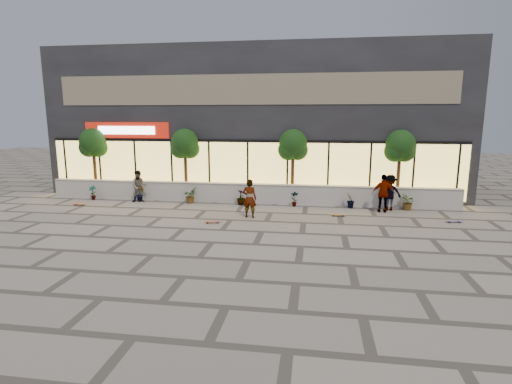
# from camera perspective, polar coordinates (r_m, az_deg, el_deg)

# --- Properties ---
(ground) EXTENTS (80.00, 80.00, 0.00)m
(ground) POSITION_cam_1_polar(r_m,az_deg,el_deg) (14.95, -6.33, -7.17)
(ground) COLOR gray
(ground) RESTS_ON ground
(planter_wall) EXTENTS (22.00, 0.42, 1.04)m
(planter_wall) POSITION_cam_1_polar(r_m,az_deg,el_deg) (21.45, -1.60, -0.14)
(planter_wall) COLOR silver
(planter_wall) RESTS_ON ground
(retail_building) EXTENTS (24.00, 9.17, 8.50)m
(retail_building) POSITION_cam_1_polar(r_m,az_deg,el_deg) (26.48, 0.46, 10.05)
(retail_building) COLOR black
(retail_building) RESTS_ON ground
(shrub_a) EXTENTS (0.43, 0.29, 0.81)m
(shrub_a) POSITION_cam_1_polar(r_m,az_deg,el_deg) (23.95, -22.29, -0.09)
(shrub_a) COLOR black
(shrub_a) RESTS_ON ground
(shrub_b) EXTENTS (0.57, 0.57, 0.81)m
(shrub_b) POSITION_cam_1_polar(r_m,az_deg,el_deg) (22.66, -16.19, -0.29)
(shrub_b) COLOR black
(shrub_b) RESTS_ON ground
(shrub_c) EXTENTS (0.68, 0.77, 0.81)m
(shrub_c) POSITION_cam_1_polar(r_m,az_deg,el_deg) (21.64, -9.44, -0.51)
(shrub_c) COLOR black
(shrub_c) RESTS_ON ground
(shrub_d) EXTENTS (0.64, 0.64, 0.81)m
(shrub_d) POSITION_cam_1_polar(r_m,az_deg,el_deg) (20.96, -2.13, -0.74)
(shrub_d) COLOR black
(shrub_d) RESTS_ON ground
(shrub_e) EXTENTS (0.46, 0.35, 0.81)m
(shrub_e) POSITION_cam_1_polar(r_m,az_deg,el_deg) (20.63, 5.53, -0.96)
(shrub_e) COLOR black
(shrub_e) RESTS_ON ground
(shrub_f) EXTENTS (0.55, 0.57, 0.81)m
(shrub_f) POSITION_cam_1_polar(r_m,az_deg,el_deg) (20.69, 13.30, -1.18)
(shrub_f) COLOR black
(shrub_f) RESTS_ON ground
(shrub_g) EXTENTS (0.77, 0.84, 0.81)m
(shrub_g) POSITION_cam_1_polar(r_m,az_deg,el_deg) (21.12, 20.89, -1.36)
(shrub_g) COLOR black
(shrub_g) RESTS_ON ground
(tree_west) EXTENTS (1.60, 1.50, 3.92)m
(tree_west) POSITION_cam_1_polar(r_m,az_deg,el_deg) (24.97, -22.25, 6.31)
(tree_west) COLOR #492B1A
(tree_west) RESTS_ON ground
(tree_midwest) EXTENTS (1.60, 1.50, 3.92)m
(tree_midwest) POSITION_cam_1_polar(r_m,az_deg,el_deg) (22.67, -10.12, 6.56)
(tree_midwest) COLOR #492B1A
(tree_midwest) RESTS_ON ground
(tree_mideast) EXTENTS (1.60, 1.50, 3.92)m
(tree_mideast) POSITION_cam_1_polar(r_m,az_deg,el_deg) (21.52, 5.30, 6.47)
(tree_mideast) COLOR #492B1A
(tree_mideast) RESTS_ON ground
(tree_east) EXTENTS (1.60, 1.50, 3.92)m
(tree_east) POSITION_cam_1_polar(r_m,az_deg,el_deg) (21.91, 19.89, 5.95)
(tree_east) COLOR #492B1A
(tree_east) RESTS_ON ground
(skater_center) EXTENTS (0.68, 0.47, 1.78)m
(skater_center) POSITION_cam_1_polar(r_m,az_deg,el_deg) (18.22, -0.93, -0.92)
(skater_center) COLOR white
(skater_center) RESTS_ON ground
(skater_left) EXTENTS (1.02, 0.91, 1.72)m
(skater_left) POSITION_cam_1_polar(r_m,az_deg,el_deg) (22.43, -16.35, 0.78)
(skater_left) COLOR tan
(skater_left) RESTS_ON ground
(skater_right_near) EXTENTS (1.10, 0.50, 1.85)m
(skater_right_near) POSITION_cam_1_polar(r_m,az_deg,el_deg) (20.15, 17.76, -0.21)
(skater_right_near) COLOR white
(skater_right_near) RESTS_ON ground
(skater_right_far) EXTENTS (1.20, 0.77, 1.77)m
(skater_right_far) POSITION_cam_1_polar(r_m,az_deg,el_deg) (20.70, 18.57, -0.09)
(skater_right_far) COLOR maroon
(skater_right_far) RESTS_ON ground
(skateboard_center) EXTENTS (0.72, 0.32, 0.08)m
(skateboard_center) POSITION_cam_1_polar(r_m,az_deg,el_deg) (17.51, -6.23, -4.24)
(skateboard_center) COLOR #9C4E33
(skateboard_center) RESTS_ON ground
(skateboard_left) EXTENTS (0.79, 0.32, 0.09)m
(skateboard_left) POSITION_cam_1_polar(r_m,az_deg,el_deg) (22.81, -23.90, -1.56)
(skateboard_left) COLOR orange
(skateboard_left) RESTS_ON ground
(skateboard_right_near) EXTENTS (0.73, 0.25, 0.09)m
(skateboard_right_near) POSITION_cam_1_polar(r_m,az_deg,el_deg) (18.99, 11.68, -3.20)
(skateboard_right_near) COLOR olive
(skateboard_right_near) RESTS_ON ground
(skateboard_right_far) EXTENTS (0.77, 0.29, 0.09)m
(skateboard_right_far) POSITION_cam_1_polar(r_m,az_deg,el_deg) (19.55, 26.46, -3.72)
(skateboard_right_far) COLOR #635297
(skateboard_right_far) RESTS_ON ground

